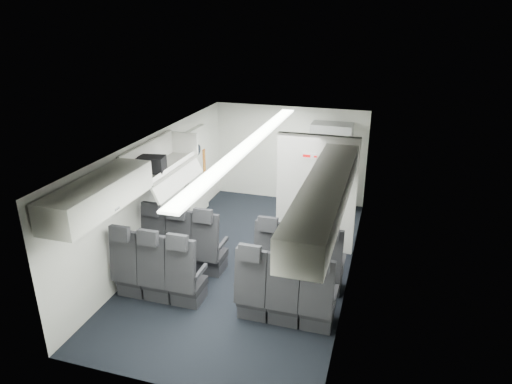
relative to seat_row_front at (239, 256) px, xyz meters
The scene contains 13 objects.
cabin_shell 0.90m from the seat_row_front, 90.00° to the left, with size 3.41×6.01×2.16m.
seat_row_front is the anchor object (origin of this frame).
seat_row_mid 0.90m from the seat_row_front, 90.00° to the right, with size 3.33×0.56×1.24m.
overhead_bin_left_rear 2.50m from the seat_row_front, 133.68° to the right, with size 0.53×1.80×0.40m.
overhead_bin_left_front_open 1.98m from the seat_row_front, 168.87° to the left, with size 0.64×1.70×0.72m.
overhead_bin_right_rear 2.50m from the seat_row_front, 46.32° to the right, with size 0.53×1.80×0.40m.
overhead_bin_right_front 2.04m from the seat_row_front, 11.46° to the left, with size 0.53×1.70×0.40m.
bulkhead_partition 1.79m from the seat_row_front, 53.69° to the left, with size 1.40×0.15×2.13m.
galley_unit 3.43m from the seat_row_front, 73.72° to the left, with size 0.85×0.52×1.90m.
boarding_door 2.71m from the seat_row_front, 128.16° to the left, with size 0.12×1.27×1.86m.
flight_attendant 1.98m from the seat_row_front, 79.06° to the left, with size 0.64×0.42×1.76m, color black.
carry_on_bag 2.01m from the seat_row_front, behind, with size 0.41×0.29×0.25m, color black.
papers 2.03m from the seat_row_front, 73.21° to the left, with size 0.20×0.02×0.14m, color white.
Camera 1 is at (2.12, -6.61, 4.06)m, focal length 32.00 mm.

